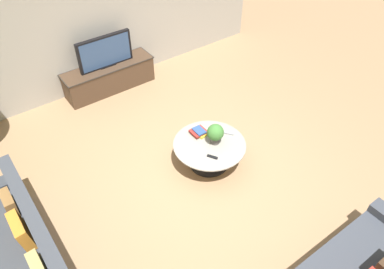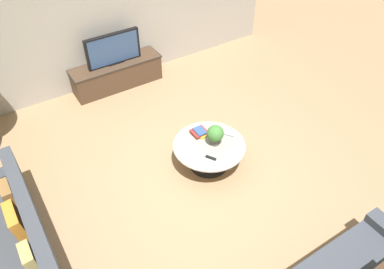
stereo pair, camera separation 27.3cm
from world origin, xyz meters
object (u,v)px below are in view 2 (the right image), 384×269
Objects in this scene: media_console at (117,74)px; couch_by_wall at (13,241)px; potted_plant_tabletop at (215,134)px; coffee_table at (209,151)px; television at (113,49)px.

media_console is 0.83× the size of couch_by_wall.
media_console is 5.35× the size of potted_plant_tabletop.
coffee_table is 0.32m from potted_plant_tabletop.
potted_plant_tabletop is (0.08, -0.02, 0.31)m from coffee_table.
coffee_table is 3.32× the size of potted_plant_tabletop.
television is 0.96× the size of coffee_table.
television reaches higher than coffee_table.
television is at bearing -90.00° from media_console.
couch_by_wall is at bearing -133.13° from television.
media_console is at bearing 136.88° from couch_by_wall.
television is 2.82m from coffee_table.
couch_by_wall is (-2.88, -0.01, -0.01)m from coffee_table.
couch_by_wall is (-2.59, -2.77, -0.53)m from television.
coffee_table is at bearing 90.27° from couch_by_wall.
couch_by_wall reaches higher than media_console.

